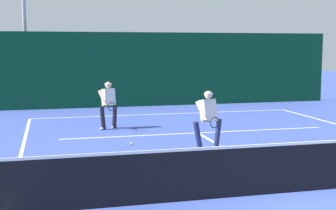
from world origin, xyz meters
The scene contains 11 objects.
ground_plane centered at (0.00, 0.00, 0.00)m, with size 80.00×80.00×0.00m, color #3C51A9.
court_line_baseline_far centered at (0.00, 10.82, 0.00)m, with size 10.73×0.10×0.01m, color white.
court_line_service centered at (0.00, 6.39, 0.00)m, with size 8.75×0.10×0.01m, color white.
court_line_centre centered at (0.00, 3.20, 0.00)m, with size 0.10×6.40×0.01m, color white.
tennis_net centered at (0.00, 0.00, 0.50)m, with size 11.75×0.09×1.07m.
player_near centered at (-0.48, 3.97, 0.88)m, with size 0.96×0.95×1.60m.
player_far centered at (-2.69, 7.84, 0.88)m, with size 0.71×0.96×1.60m.
tennis_ball centered at (-2.38, 5.13, 0.03)m, with size 0.07×0.07×0.07m, color #D1E033.
tennis_ball_extra centered at (-4.06, 2.13, 0.03)m, with size 0.07×0.07×0.07m, color #D1E033.
back_fence_windscreen centered at (0.00, 13.63, 1.71)m, with size 17.86×0.12×3.42m, color #0A3D25.
light_pole centered at (-5.60, 14.66, 4.39)m, with size 0.55×0.44×7.11m.
Camera 1 is at (-4.61, -7.92, 2.77)m, focal length 50.53 mm.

